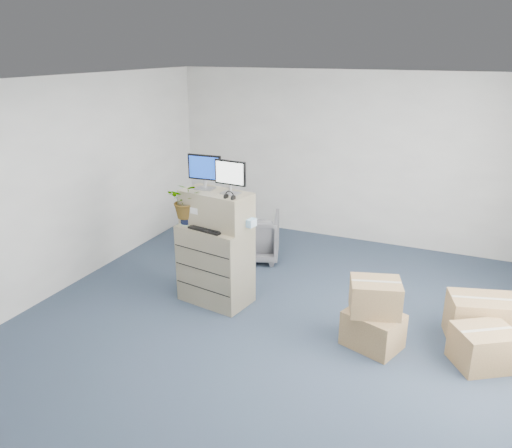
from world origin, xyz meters
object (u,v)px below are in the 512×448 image
object	(u,v)px
keyboard	(207,229)
water_bottle	(220,216)
monitor_right	(230,175)
office_chair	(253,234)
monitor_left	(204,170)
potted_plant	(187,205)
filing_cabinet_lower	(215,264)

from	to	relation	value
keyboard	water_bottle	distance (m)	0.24
monitor_right	office_chair	world-z (taller)	monitor_right
monitor_left	potted_plant	bearing A→B (deg)	-142.43
monitor_right	office_chair	size ratio (longest dim) A/B	0.52
office_chair	monitor_left	bearing A→B (deg)	68.66
keyboard	potted_plant	xyz separation A→B (m)	(-0.33, 0.09, 0.24)
monitor_left	water_bottle	distance (m)	0.60
water_bottle	potted_plant	bearing A→B (deg)	-166.04
potted_plant	water_bottle	bearing A→B (deg)	13.96
monitor_left	keyboard	size ratio (longest dim) A/B	0.94
keyboard	water_bottle	world-z (taller)	water_bottle
filing_cabinet_lower	monitor_right	size ratio (longest dim) A/B	2.46
filing_cabinet_lower	monitor_right	bearing A→B (deg)	18.73
monitor_left	office_chair	world-z (taller)	monitor_left
office_chair	keyboard	bearing A→B (deg)	74.21
monitor_right	filing_cabinet_lower	bearing A→B (deg)	-166.08
filing_cabinet_lower	office_chair	world-z (taller)	filing_cabinet_lower
monitor_left	office_chair	distance (m)	1.89
filing_cabinet_lower	water_bottle	bearing A→B (deg)	49.65
keyboard	water_bottle	bearing A→B (deg)	79.32
water_bottle	office_chair	world-z (taller)	water_bottle
monitor_left	potted_plant	world-z (taller)	monitor_left
monitor_right	keyboard	distance (m)	0.72
monitor_right	office_chair	xyz separation A→B (m)	(-0.34, 1.43, -1.29)
filing_cabinet_lower	monitor_right	distance (m)	1.20
monitor_right	water_bottle	bearing A→B (deg)	-179.24
keyboard	office_chair	size ratio (longest dim) A/B	0.59
keyboard	potted_plant	distance (m)	0.42
monitor_left	water_bottle	size ratio (longest dim) A/B	1.67
keyboard	filing_cabinet_lower	bearing A→B (deg)	92.64
filing_cabinet_lower	potted_plant	size ratio (longest dim) A/B	1.92
monitor_right	keyboard	xyz separation A→B (m)	(-0.24, -0.18, -0.66)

